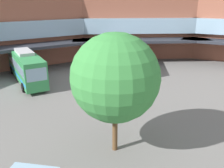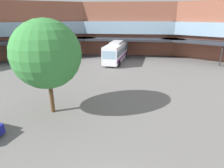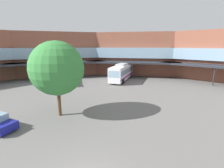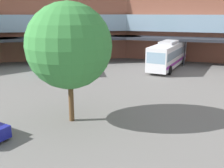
{
  "view_description": "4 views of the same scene",
  "coord_description": "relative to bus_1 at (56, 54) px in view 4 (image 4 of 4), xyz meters",
  "views": [
    {
      "loc": [
        -8.38,
        -3.36,
        10.05
      ],
      "look_at": [
        -2.01,
        15.9,
        2.94
      ],
      "focal_mm": 38.92,
      "sensor_mm": 36.0,
      "label": 1
    },
    {
      "loc": [
        -0.67,
        -5.8,
        8.43
      ],
      "look_at": [
        2.01,
        11.11,
        2.17
      ],
      "focal_mm": 30.63,
      "sensor_mm": 36.0,
      "label": 2
    },
    {
      "loc": [
        1.02,
        -7.83,
        7.75
      ],
      "look_at": [
        2.62,
        15.31,
        2.42
      ],
      "focal_mm": 27.42,
      "sensor_mm": 36.0,
      "label": 3
    },
    {
      "loc": [
        0.36,
        -7.25,
        7.53
      ],
      "look_at": [
        -1.03,
        15.97,
        1.28
      ],
      "focal_mm": 43.41,
      "sensor_mm": 36.0,
      "label": 4
    }
  ],
  "objects": [
    {
      "name": "plaza_tree",
      "position": [
        5.86,
        -18.13,
        3.3
      ],
      "size": [
        5.78,
        5.78,
        8.22
      ],
      "color": "brown",
      "rests_on": "ground"
    },
    {
      "name": "bus_3",
      "position": [
        15.23,
        0.95,
        -0.14
      ],
      "size": [
        6.74,
        11.34,
        3.7
      ],
      "rotation": [
        0.0,
        0.0,
        4.31
      ],
      "color": "white",
      "rests_on": "ground"
    },
    {
      "name": "bus_1",
      "position": [
        0.0,
        0.0,
        0.0
      ],
      "size": [
        4.82,
        12.29,
        3.98
      ],
      "rotation": [
        0.0,
        0.0,
        4.91
      ],
      "color": "#338C4C",
      "rests_on": "ground"
    },
    {
      "name": "station_building",
      "position": [
        9.43,
        -3.34,
        3.45
      ],
      "size": [
        87.29,
        45.72,
        10.87
      ],
      "color": "#93543F",
      "rests_on": "ground"
    }
  ]
}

